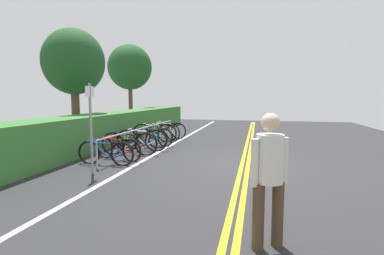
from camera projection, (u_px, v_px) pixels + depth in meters
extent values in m
cube|color=#2B2B2D|center=(245.00, 165.00, 7.81)|extent=(29.59, 13.66, 0.05)
cube|color=gold|center=(248.00, 164.00, 7.79)|extent=(26.63, 0.10, 0.00)
cube|color=gold|center=(242.00, 164.00, 7.83)|extent=(26.63, 0.10, 0.00)
cube|color=white|center=(146.00, 159.00, 8.43)|extent=(26.63, 0.12, 0.00)
cylinder|color=#9EA0A5|center=(97.00, 155.00, 7.24)|extent=(0.05, 0.05, 0.72)
cylinder|color=#9EA0A5|center=(125.00, 145.00, 8.76)|extent=(0.05, 0.05, 0.72)
cylinder|color=#9EA0A5|center=(144.00, 138.00, 10.28)|extent=(0.05, 0.05, 0.72)
cylinder|color=#9EA0A5|center=(159.00, 133.00, 11.79)|extent=(0.05, 0.05, 0.72)
cylinder|color=#9EA0A5|center=(170.00, 128.00, 13.31)|extent=(0.05, 0.05, 0.72)
cylinder|color=#9EA0A5|center=(144.00, 128.00, 10.24)|extent=(6.26, 0.04, 0.04)
torus|color=black|center=(89.00, 153.00, 7.83)|extent=(0.06, 0.66, 0.66)
torus|color=black|center=(122.00, 154.00, 7.60)|extent=(0.06, 0.66, 0.66)
cylinder|color=#1947B7|center=(101.00, 150.00, 7.73)|extent=(0.04, 0.56, 0.45)
cylinder|color=#1947B7|center=(103.00, 143.00, 7.70)|extent=(0.04, 0.66, 0.07)
cylinder|color=#1947B7|center=(113.00, 152.00, 7.66)|extent=(0.04, 0.16, 0.40)
cylinder|color=#1947B7|center=(116.00, 157.00, 7.65)|extent=(0.04, 0.35, 0.17)
cylinder|color=#1947B7|center=(118.00, 149.00, 7.61)|extent=(0.04, 0.24, 0.28)
cylinder|color=#1947B7|center=(91.00, 147.00, 7.80)|extent=(0.04, 0.13, 0.30)
cube|color=black|center=(115.00, 143.00, 7.62)|extent=(0.08, 0.20, 0.05)
cylinder|color=#1947B7|center=(92.00, 140.00, 7.77)|extent=(0.46, 0.03, 0.03)
torus|color=black|center=(105.00, 148.00, 8.59)|extent=(0.23, 0.66, 0.67)
torus|color=black|center=(132.00, 151.00, 8.10)|extent=(0.23, 0.66, 0.67)
cylinder|color=red|center=(114.00, 146.00, 8.40)|extent=(0.19, 0.57, 0.46)
cylinder|color=red|center=(116.00, 140.00, 8.35)|extent=(0.22, 0.68, 0.07)
cylinder|color=red|center=(124.00, 148.00, 8.24)|extent=(0.08, 0.17, 0.41)
cylinder|color=red|center=(127.00, 153.00, 8.20)|extent=(0.14, 0.37, 0.17)
cylinder|color=red|center=(128.00, 146.00, 8.14)|extent=(0.10, 0.25, 0.28)
cylinder|color=red|center=(106.00, 143.00, 8.55)|extent=(0.07, 0.14, 0.30)
cube|color=black|center=(125.00, 140.00, 8.18)|extent=(0.13, 0.21, 0.05)
cylinder|color=red|center=(107.00, 136.00, 8.51)|extent=(0.45, 0.15, 0.03)
torus|color=black|center=(113.00, 144.00, 9.13)|extent=(0.11, 0.74, 0.73)
torus|color=black|center=(146.00, 144.00, 8.97)|extent=(0.11, 0.74, 0.73)
cylinder|color=black|center=(125.00, 141.00, 9.06)|extent=(0.08, 0.62, 0.50)
cylinder|color=black|center=(127.00, 134.00, 9.03)|extent=(0.09, 0.74, 0.07)
cylinder|color=black|center=(136.00, 142.00, 9.01)|extent=(0.05, 0.18, 0.45)
cylinder|color=black|center=(140.00, 147.00, 9.01)|extent=(0.06, 0.39, 0.19)
cylinder|color=black|center=(142.00, 140.00, 8.98)|extent=(0.06, 0.27, 0.31)
cylinder|color=black|center=(114.00, 139.00, 9.11)|extent=(0.05, 0.14, 0.33)
cube|color=black|center=(138.00, 134.00, 8.97)|extent=(0.09, 0.21, 0.05)
cylinder|color=black|center=(116.00, 132.00, 9.08)|extent=(0.46, 0.06, 0.03)
torus|color=black|center=(127.00, 140.00, 9.69)|extent=(0.20, 0.76, 0.76)
torus|color=black|center=(156.00, 141.00, 9.65)|extent=(0.20, 0.76, 0.76)
cylinder|color=white|center=(138.00, 138.00, 9.66)|extent=(0.14, 0.56, 0.52)
cylinder|color=white|center=(140.00, 131.00, 9.64)|extent=(0.16, 0.66, 0.07)
cylinder|color=white|center=(148.00, 139.00, 9.66)|extent=(0.07, 0.17, 0.47)
cylinder|color=white|center=(151.00, 143.00, 9.67)|extent=(0.10, 0.36, 0.19)
cylinder|color=white|center=(153.00, 136.00, 9.64)|extent=(0.08, 0.25, 0.32)
cylinder|color=white|center=(128.00, 136.00, 9.67)|extent=(0.06, 0.14, 0.34)
cube|color=black|center=(150.00, 131.00, 9.63)|extent=(0.12, 0.21, 0.05)
cylinder|color=white|center=(130.00, 129.00, 9.64)|extent=(0.46, 0.11, 0.03)
torus|color=black|center=(127.00, 139.00, 10.27)|extent=(0.20, 0.70, 0.70)
torus|color=black|center=(158.00, 139.00, 10.26)|extent=(0.20, 0.70, 0.70)
cylinder|color=#1947B7|center=(139.00, 137.00, 10.26)|extent=(0.17, 0.61, 0.48)
cylinder|color=#1947B7|center=(141.00, 131.00, 10.23)|extent=(0.19, 0.73, 0.07)
cylinder|color=#1947B7|center=(149.00, 137.00, 10.26)|extent=(0.07, 0.18, 0.43)
cylinder|color=#1947B7|center=(153.00, 141.00, 10.27)|extent=(0.12, 0.39, 0.18)
cylinder|color=#1947B7|center=(155.00, 135.00, 10.25)|extent=(0.09, 0.27, 0.30)
cylinder|color=#1947B7|center=(129.00, 134.00, 10.25)|extent=(0.07, 0.15, 0.32)
cube|color=black|center=(151.00, 130.00, 10.23)|extent=(0.12, 0.21, 0.05)
cylinder|color=#1947B7|center=(130.00, 129.00, 10.23)|extent=(0.46, 0.13, 0.03)
torus|color=black|center=(143.00, 136.00, 11.09)|extent=(0.25, 0.68, 0.69)
torus|color=black|center=(165.00, 138.00, 10.60)|extent=(0.25, 0.68, 0.69)
cylinder|color=#198C38|center=(151.00, 134.00, 10.90)|extent=(0.20, 0.57, 0.47)
cylinder|color=#198C38|center=(152.00, 129.00, 10.85)|extent=(0.23, 0.68, 0.07)
cylinder|color=#198C38|center=(158.00, 135.00, 10.74)|extent=(0.08, 0.17, 0.43)
cylinder|color=#198C38|center=(161.00, 139.00, 10.70)|extent=(0.14, 0.37, 0.18)
cylinder|color=#198C38|center=(162.00, 134.00, 10.64)|extent=(0.10, 0.25, 0.29)
cylinder|color=#198C38|center=(144.00, 132.00, 11.05)|extent=(0.07, 0.14, 0.31)
cube|color=black|center=(160.00, 129.00, 10.68)|extent=(0.13, 0.21, 0.05)
cylinder|color=#198C38|center=(145.00, 127.00, 11.01)|extent=(0.45, 0.15, 0.03)
torus|color=black|center=(142.00, 133.00, 11.60)|extent=(0.19, 0.77, 0.77)
torus|color=black|center=(167.00, 133.00, 11.55)|extent=(0.19, 0.77, 0.77)
cylinder|color=silver|center=(151.00, 131.00, 11.58)|extent=(0.14, 0.58, 0.53)
cylinder|color=silver|center=(153.00, 125.00, 11.55)|extent=(0.15, 0.68, 0.07)
cylinder|color=silver|center=(160.00, 131.00, 11.56)|extent=(0.06, 0.17, 0.47)
cylinder|color=silver|center=(163.00, 135.00, 11.57)|extent=(0.10, 0.37, 0.19)
cylinder|color=silver|center=(164.00, 130.00, 11.54)|extent=(0.08, 0.25, 0.32)
cylinder|color=silver|center=(143.00, 129.00, 11.58)|extent=(0.06, 0.14, 0.35)
cube|color=black|center=(162.00, 125.00, 11.53)|extent=(0.11, 0.21, 0.05)
cylinder|color=silver|center=(144.00, 123.00, 11.56)|extent=(0.46, 0.11, 0.03)
torus|color=black|center=(154.00, 131.00, 12.51)|extent=(0.27, 0.68, 0.70)
torus|color=black|center=(173.00, 133.00, 12.00)|extent=(0.27, 0.68, 0.70)
cylinder|color=white|center=(161.00, 130.00, 12.31)|extent=(0.21, 0.56, 0.48)
cylinder|color=white|center=(162.00, 125.00, 12.26)|extent=(0.24, 0.67, 0.07)
cylinder|color=white|center=(167.00, 131.00, 12.14)|extent=(0.08, 0.17, 0.43)
cylinder|color=white|center=(169.00, 134.00, 12.10)|extent=(0.15, 0.36, 0.18)
cylinder|color=white|center=(171.00, 129.00, 12.04)|extent=(0.11, 0.25, 0.30)
cylinder|color=white|center=(154.00, 128.00, 12.47)|extent=(0.08, 0.14, 0.32)
cube|color=black|center=(168.00, 125.00, 12.08)|extent=(0.14, 0.21, 0.05)
cylinder|color=white|center=(155.00, 123.00, 12.42)|extent=(0.45, 0.17, 0.03)
torus|color=black|center=(157.00, 130.00, 13.00)|extent=(0.19, 0.71, 0.72)
torus|color=black|center=(178.00, 131.00, 12.57)|extent=(0.19, 0.71, 0.72)
cylinder|color=silver|center=(165.00, 128.00, 12.83)|extent=(0.15, 0.61, 0.49)
cylinder|color=silver|center=(166.00, 124.00, 12.78)|extent=(0.17, 0.72, 0.07)
cylinder|color=silver|center=(172.00, 129.00, 12.68)|extent=(0.07, 0.18, 0.44)
cylinder|color=silver|center=(175.00, 132.00, 12.65)|extent=(0.11, 0.39, 0.18)
cylinder|color=silver|center=(176.00, 128.00, 12.60)|extent=(0.09, 0.27, 0.30)
cylinder|color=silver|center=(158.00, 126.00, 12.96)|extent=(0.06, 0.15, 0.33)
cube|color=black|center=(174.00, 124.00, 12.63)|extent=(0.12, 0.21, 0.05)
cylinder|color=silver|center=(159.00, 122.00, 12.92)|extent=(0.46, 0.11, 0.03)
cylinder|color=#4C3826|center=(258.00, 217.00, 3.40)|extent=(0.14, 0.14, 0.80)
cylinder|color=#4C3826|center=(278.00, 214.00, 3.49)|extent=(0.14, 0.14, 0.80)
cylinder|color=silver|center=(270.00, 159.00, 3.37)|extent=(0.32, 0.32, 0.57)
sphere|color=beige|center=(271.00, 122.00, 3.33)|extent=(0.22, 0.22, 0.22)
cylinder|color=silver|center=(254.00, 163.00, 3.31)|extent=(0.09, 0.09, 0.55)
cylinder|color=silver|center=(284.00, 160.00, 3.44)|extent=(0.09, 0.09, 0.55)
cylinder|color=gray|center=(91.00, 129.00, 6.70)|extent=(0.06, 0.06, 2.10)
cube|color=white|center=(90.00, 91.00, 6.61)|extent=(0.36, 0.06, 0.24)
cube|color=#387533|center=(118.00, 126.00, 12.09)|extent=(15.26, 1.30, 1.17)
cylinder|color=brown|center=(76.00, 117.00, 11.27)|extent=(0.31, 0.31, 2.01)
ellipsoid|color=#1C4C21|center=(74.00, 62.00, 11.05)|extent=(2.31, 2.31, 2.48)
cylinder|color=brown|center=(131.00, 107.00, 18.00)|extent=(0.25, 0.25, 2.37)
ellipsoid|color=#1C4C21|center=(130.00, 67.00, 17.74)|extent=(2.66, 2.66, 2.73)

